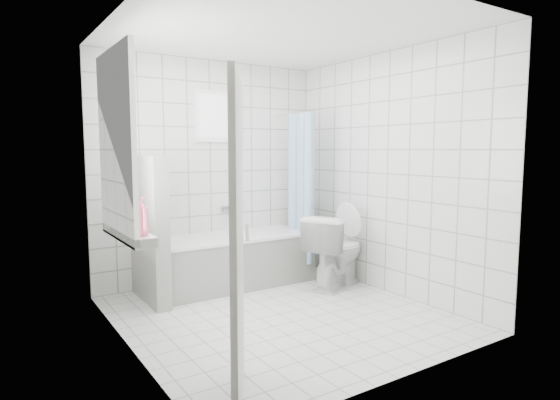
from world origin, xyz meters
TOP-DOWN VIEW (x-y plane):
  - ground at (0.00, 0.00)m, footprint 3.00×3.00m
  - ceiling at (0.00, 0.00)m, footprint 3.00×3.00m
  - wall_back at (0.00, 1.50)m, footprint 2.80×0.02m
  - wall_front at (0.00, -1.50)m, footprint 2.80×0.02m
  - wall_left at (-1.40, 0.00)m, footprint 0.02×3.00m
  - wall_right at (1.40, 0.00)m, footprint 0.02×3.00m
  - window_left at (-1.35, 0.30)m, footprint 0.01×0.90m
  - window_back at (0.10, 1.46)m, footprint 0.50×0.01m
  - window_sill at (-1.31, 0.30)m, footprint 0.18×1.02m
  - door at (-1.04, -1.14)m, footprint 0.45×0.71m
  - bathtub at (0.09, 1.12)m, footprint 1.84×0.77m
  - partition_wall at (-0.89, 1.07)m, footprint 0.15×0.85m
  - tiled_ledge at (1.19, 1.38)m, footprint 0.40×0.24m
  - toilet at (1.03, 0.40)m, footprint 0.94×0.74m
  - curtain_rod at (0.95, 1.10)m, footprint 0.02×0.80m
  - shower_curtain at (0.95, 0.97)m, footprint 0.14×0.48m
  - tub_faucet at (0.19, 1.46)m, footprint 0.18×0.06m
  - sill_bottles at (-1.30, 0.21)m, footprint 0.15×0.78m
  - ledge_bottles at (1.22, 1.34)m, footprint 0.16×0.14m

SIDE VIEW (x-z plane):
  - ground at x=0.00m, z-range 0.00..0.00m
  - tiled_ledge at x=1.19m, z-range 0.00..0.55m
  - bathtub at x=0.09m, z-range 0.00..0.58m
  - toilet at x=1.03m, z-range 0.00..0.84m
  - ledge_bottles at x=1.22m, z-range 0.54..0.81m
  - partition_wall at x=-0.89m, z-range 0.00..1.50m
  - tub_faucet at x=0.19m, z-range 0.82..0.88m
  - window_sill at x=-1.31m, z-range 0.82..0.90m
  - door at x=-1.04m, z-range 0.00..2.00m
  - sill_bottles at x=-1.30m, z-range 0.87..1.17m
  - shower_curtain at x=0.95m, z-range 0.21..1.99m
  - wall_back at x=0.00m, z-range 0.00..2.60m
  - wall_front at x=0.00m, z-range 0.00..2.60m
  - wall_left at x=-1.40m, z-range 0.00..2.60m
  - wall_right at x=1.40m, z-range 0.00..2.60m
  - window_left at x=-1.35m, z-range 0.90..2.30m
  - window_back at x=0.10m, z-range 1.70..2.20m
  - curtain_rod at x=0.95m, z-range 1.99..2.01m
  - ceiling at x=0.00m, z-range 2.60..2.60m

